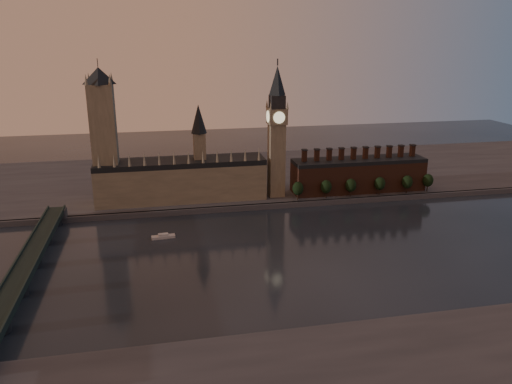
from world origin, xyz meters
TOP-DOWN VIEW (x-y plane):
  - ground at (0.00, 0.00)m, footprint 900.00×900.00m
  - north_bank at (0.00, 178.04)m, footprint 900.00×182.00m
  - palace_of_westminster at (-64.41, 114.91)m, footprint 130.00×30.30m
  - victoria_tower at (-120.00, 115.00)m, footprint 24.00×24.00m
  - big_ben at (10.00, 110.00)m, footprint 15.00×15.00m
  - chimney_block at (80.00, 110.00)m, footprint 110.00×25.00m
  - embankment_tree_0 at (23.74, 94.40)m, footprint 8.60×8.60m
  - embankment_tree_1 at (46.94, 94.61)m, footprint 8.60×8.60m
  - embankment_tree_2 at (67.50, 94.42)m, footprint 8.60×8.60m
  - embankment_tree_3 at (92.27, 94.29)m, footprint 8.60×8.60m
  - embankment_tree_4 at (116.36, 94.42)m, footprint 8.60×8.60m
  - embankment_tree_5 at (135.38, 95.37)m, footprint 8.60×8.60m
  - westminster_bridge at (-155.00, -2.70)m, footprint 14.00×200.00m
  - river_boat at (-81.69, 46.07)m, footprint 15.56×5.62m

SIDE VIEW (x-z plane):
  - ground at x=0.00m, z-range 0.00..0.00m
  - river_boat at x=-81.69m, z-range -0.36..2.69m
  - north_bank at x=0.00m, z-range 0.00..4.00m
  - westminster_bridge at x=-155.00m, z-range 1.66..13.21m
  - embankment_tree_0 at x=23.74m, z-range 6.03..20.91m
  - embankment_tree_1 at x=46.94m, z-range 6.03..20.91m
  - embankment_tree_2 at x=67.50m, z-range 6.03..20.91m
  - embankment_tree_3 at x=92.27m, z-range 6.03..20.91m
  - embankment_tree_4 at x=116.36m, z-range 6.03..20.91m
  - embankment_tree_5 at x=135.38m, z-range 6.03..20.91m
  - chimney_block at x=80.00m, z-range -0.68..36.32m
  - palace_of_westminster at x=-64.41m, z-range -15.37..58.63m
  - big_ben at x=10.00m, z-range 3.33..110.33m
  - victoria_tower at x=-120.00m, z-range 5.09..113.09m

